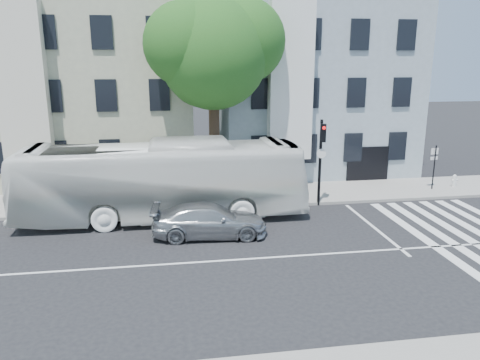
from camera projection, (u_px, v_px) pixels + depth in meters
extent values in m
plane|color=black|center=(239.00, 260.00, 17.52)|extent=(120.00, 120.00, 0.00)
cube|color=gray|center=(216.00, 197.00, 25.15)|extent=(80.00, 4.00, 0.15)
cube|color=#9E9F86|center=(93.00, 88.00, 29.43)|extent=(12.00, 10.00, 11.00)
cube|color=gray|center=(307.00, 86.00, 31.52)|extent=(12.00, 10.00, 11.00)
cylinder|color=#2D2116|center=(215.00, 149.00, 24.99)|extent=(0.56, 0.56, 5.20)
sphere|color=#1C4D18|center=(213.00, 55.00, 23.76)|extent=(5.60, 5.60, 5.60)
sphere|color=#1C4D18|center=(243.00, 41.00, 24.20)|extent=(4.40, 4.40, 4.40)
sphere|color=#1C4D18|center=(186.00, 44.00, 23.13)|extent=(4.20, 4.20, 4.20)
sphere|color=#1C4D18|center=(216.00, 21.00, 24.52)|extent=(3.80, 3.80, 3.80)
sphere|color=#1C4D18|center=(201.00, 74.00, 24.49)|extent=(3.40, 3.40, 3.40)
imported|color=white|center=(163.00, 180.00, 21.62)|extent=(3.21, 13.26, 3.68)
imported|color=#ACAFB3|center=(209.00, 220.00, 19.70)|extent=(2.27, 4.95, 1.40)
cylinder|color=black|center=(320.00, 163.00, 23.51)|extent=(0.15, 0.15, 4.40)
cube|color=black|center=(323.00, 133.00, 22.87)|extent=(0.34, 0.30, 0.89)
sphere|color=red|center=(324.00, 128.00, 22.68)|extent=(0.17, 0.17, 0.17)
cylinder|color=white|center=(321.00, 154.00, 23.23)|extent=(0.45, 0.15, 0.46)
cylinder|color=silver|center=(454.00, 181.00, 26.94)|extent=(0.23, 0.23, 0.57)
sphere|color=silver|center=(455.00, 176.00, 26.86)|extent=(0.21, 0.21, 0.21)
cylinder|color=silver|center=(454.00, 180.00, 26.92)|extent=(0.39, 0.17, 0.13)
cylinder|color=black|center=(434.00, 167.00, 26.15)|extent=(0.07, 0.07, 2.50)
cube|color=white|center=(435.00, 151.00, 26.02)|extent=(0.45, 0.10, 0.35)
cube|color=white|center=(434.00, 158.00, 26.12)|extent=(0.45, 0.10, 0.18)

